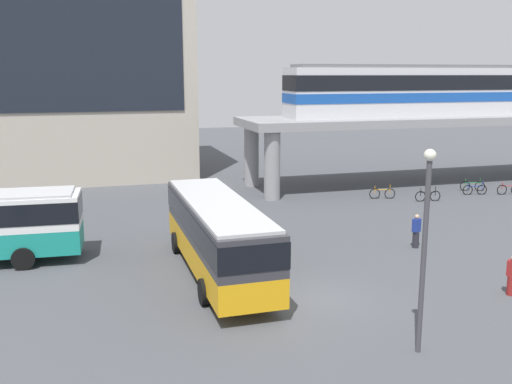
% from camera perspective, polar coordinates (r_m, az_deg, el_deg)
% --- Properties ---
extents(ground_plane, '(120.00, 120.00, 0.00)m').
position_cam_1_polar(ground_plane, '(31.35, -1.07, -3.89)').
color(ground_plane, '#47494F').
extents(station_building, '(22.57, 13.48, 21.00)m').
position_cam_1_polar(station_building, '(50.98, -20.26, 13.34)').
color(station_building, '#B2A899').
rests_on(station_building, ground_plane).
extents(elevated_platform, '(30.28, 6.67, 5.24)m').
position_cam_1_polar(elevated_platform, '(46.83, 17.17, 6.42)').
color(elevated_platform, gray).
rests_on(elevated_platform, ground_plane).
extents(train, '(25.70, 2.96, 3.84)m').
position_cam_1_polar(train, '(47.22, 18.35, 9.64)').
color(train, silver).
rests_on(train, elevated_platform).
extents(bus_main, '(2.82, 11.05, 3.22)m').
position_cam_1_polar(bus_main, '(24.26, -3.87, -3.72)').
color(bus_main, orange).
rests_on(bus_main, ground_plane).
extents(bicycle_orange, '(1.75, 0.51, 1.04)m').
position_cam_1_polar(bicycle_orange, '(40.23, 12.46, -0.14)').
color(bicycle_orange, black).
rests_on(bicycle_orange, ground_plane).
extents(bicycle_red, '(1.77, 0.39, 1.04)m').
position_cam_1_polar(bicycle_red, '(44.43, 23.87, 0.23)').
color(bicycle_red, black).
rests_on(bicycle_red, ground_plane).
extents(bicycle_green, '(1.69, 0.70, 1.04)m').
position_cam_1_polar(bicycle_green, '(44.81, 20.73, 0.57)').
color(bicycle_green, black).
rests_on(bicycle_green, ground_plane).
extents(bicycle_blue, '(1.77, 0.40, 1.04)m').
position_cam_1_polar(bicycle_blue, '(43.44, 20.94, 0.22)').
color(bicycle_blue, black).
rests_on(bicycle_blue, ground_plane).
extents(bicycle_black, '(1.78, 0.32, 1.04)m').
position_cam_1_polar(bicycle_black, '(40.18, 16.73, -0.38)').
color(bicycle_black, black).
rests_on(bicycle_black, ground_plane).
extents(pedestrian_near_building, '(0.44, 0.48, 1.60)m').
position_cam_1_polar(pedestrian_near_building, '(24.44, 24.12, -7.69)').
color(pedestrian_near_building, maroon).
rests_on(pedestrian_near_building, ground_plane).
extents(pedestrian_walking_across, '(0.47, 0.39, 1.68)m').
position_cam_1_polar(pedestrian_walking_across, '(29.29, 15.65, -3.86)').
color(pedestrian_walking_across, '#26262D').
rests_on(pedestrian_walking_across, ground_plane).
extents(lamp_post, '(0.36, 0.36, 6.31)m').
position_cam_1_polar(lamp_post, '(17.73, 16.47, -4.19)').
color(lamp_post, '#3F3F44').
rests_on(lamp_post, ground_plane).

